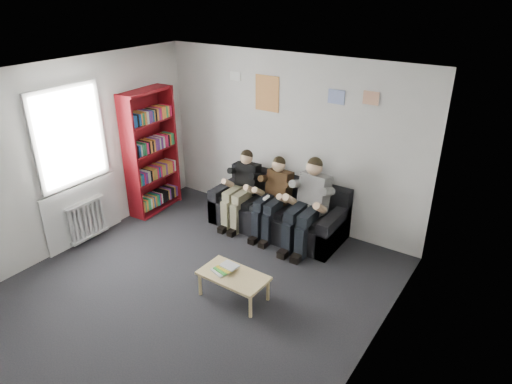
# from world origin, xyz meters

# --- Properties ---
(room_shell) EXTENTS (5.00, 5.00, 5.00)m
(room_shell) POSITION_xyz_m (0.00, 0.00, 1.35)
(room_shell) COLOR black
(room_shell) RESTS_ON ground
(sofa) EXTENTS (2.12, 0.87, 0.82)m
(sofa) POSITION_xyz_m (0.09, 2.10, 0.29)
(sofa) COLOR black
(sofa) RESTS_ON ground
(bookshelf) EXTENTS (0.31, 0.94, 2.08)m
(bookshelf) POSITION_xyz_m (-2.07, 1.54, 1.04)
(bookshelf) COLOR maroon
(bookshelf) RESTS_ON ground
(coffee_table) EXTENTS (0.86, 0.47, 0.34)m
(coffee_table) POSITION_xyz_m (0.52, 0.30, 0.30)
(coffee_table) COLOR #DBC07E
(coffee_table) RESTS_ON ground
(game_cases) EXTENTS (0.28, 0.26, 0.07)m
(game_cases) POSITION_xyz_m (0.38, 0.31, 0.38)
(game_cases) COLOR silver
(game_cases) RESTS_ON coffee_table
(person_left) EXTENTS (0.37, 0.79, 1.23)m
(person_left) POSITION_xyz_m (-0.50, 1.91, 0.62)
(person_left) COLOR black
(person_left) RESTS_ON sofa
(person_middle) EXTENTS (0.37, 0.80, 1.25)m
(person_middle) POSITION_xyz_m (0.09, 1.90, 0.62)
(person_middle) COLOR #452D17
(person_middle) RESTS_ON sofa
(person_right) EXTENTS (0.43, 0.92, 1.36)m
(person_right) POSITION_xyz_m (0.68, 1.90, 0.67)
(person_right) COLOR silver
(person_right) RESTS_ON sofa
(radiator) EXTENTS (0.10, 0.64, 0.60)m
(radiator) POSITION_xyz_m (-2.15, 0.20, 0.35)
(radiator) COLOR silver
(radiator) RESTS_ON ground
(window) EXTENTS (0.05, 1.30, 2.36)m
(window) POSITION_xyz_m (-2.22, 0.20, 1.03)
(window) COLOR white
(window) RESTS_ON room_shell
(poster_large) EXTENTS (0.42, 0.01, 0.55)m
(poster_large) POSITION_xyz_m (-0.40, 2.49, 2.05)
(poster_large) COLOR gold
(poster_large) RESTS_ON room_shell
(poster_blue) EXTENTS (0.25, 0.01, 0.20)m
(poster_blue) POSITION_xyz_m (0.75, 2.49, 2.15)
(poster_blue) COLOR #436DE4
(poster_blue) RESTS_ON room_shell
(poster_pink) EXTENTS (0.22, 0.01, 0.18)m
(poster_pink) POSITION_xyz_m (1.25, 2.49, 2.20)
(poster_pink) COLOR #C73E91
(poster_pink) RESTS_ON room_shell
(poster_sign) EXTENTS (0.20, 0.01, 0.14)m
(poster_sign) POSITION_xyz_m (-1.00, 2.49, 2.25)
(poster_sign) COLOR white
(poster_sign) RESTS_ON room_shell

